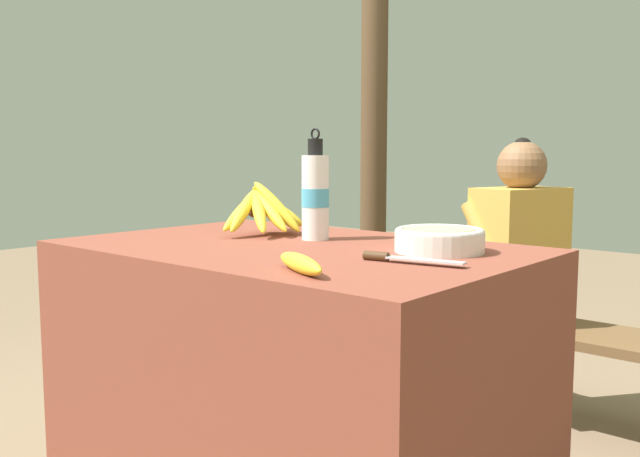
# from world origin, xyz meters

# --- Properties ---
(market_counter) EXTENTS (1.13, 0.75, 0.79)m
(market_counter) POSITION_xyz_m (0.00, 0.00, 0.39)
(market_counter) COLOR brown
(market_counter) RESTS_ON ground_plane
(banana_bunch_ripe) EXTENTS (0.19, 0.31, 0.16)m
(banana_bunch_ripe) POSITION_xyz_m (-0.21, 0.11, 0.86)
(banana_bunch_ripe) COLOR #4C381E
(banana_bunch_ripe) RESTS_ON market_counter
(serving_bowl) EXTENTS (0.21, 0.21, 0.06)m
(serving_bowl) POSITION_xyz_m (0.33, 0.13, 0.82)
(serving_bowl) COLOR white
(serving_bowl) RESTS_ON market_counter
(water_bottle) EXTENTS (0.07, 0.07, 0.29)m
(water_bottle) POSITION_xyz_m (-0.03, 0.11, 0.91)
(water_bottle) COLOR white
(water_bottle) RESTS_ON market_counter
(loose_banana_front) EXTENTS (0.19, 0.12, 0.04)m
(loose_banana_front) POSITION_xyz_m (0.27, -0.28, 0.81)
(loose_banana_front) COLOR yellow
(loose_banana_front) RESTS_ON market_counter
(knife) EXTENTS (0.22, 0.06, 0.02)m
(knife) POSITION_xyz_m (0.35, -0.06, 0.80)
(knife) COLOR #BCBCC1
(knife) RESTS_ON market_counter
(wooden_bench) EXTENTS (1.64, 0.32, 0.39)m
(wooden_bench) POSITION_xyz_m (0.13, 1.18, 0.33)
(wooden_bench) COLOR brown
(wooden_bench) RESTS_ON ground_plane
(seated_vendor) EXTENTS (0.46, 0.43, 1.07)m
(seated_vendor) POSITION_xyz_m (0.03, 1.16, 0.61)
(seated_vendor) COLOR #232328
(seated_vendor) RESTS_ON ground_plane
(support_post_near) EXTENTS (0.13, 0.13, 2.52)m
(support_post_near) POSITION_xyz_m (-0.83, 1.47, 1.26)
(support_post_near) COLOR #4C3823
(support_post_near) RESTS_ON ground_plane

